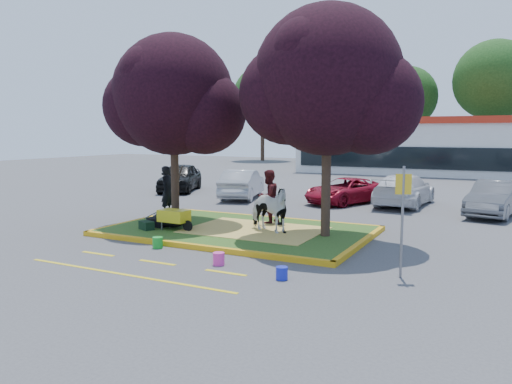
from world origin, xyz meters
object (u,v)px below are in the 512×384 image
at_px(wheelbarrow, 174,216).
at_px(car_silver, 242,184).
at_px(calf, 170,219).
at_px(sign_post, 403,209).
at_px(bucket_pink, 219,259).
at_px(handler, 168,191).
at_px(cow, 268,209).
at_px(bucket_blue, 282,273).
at_px(car_black, 180,177).
at_px(bucket_green, 158,243).

height_order(wheelbarrow, car_silver, car_silver).
height_order(calf, wheelbarrow, wheelbarrow).
distance_m(sign_post, bucket_pink, 4.54).
xyz_separation_m(handler, bucket_pink, (5.20, -4.83, -0.92)).
xyz_separation_m(cow, bucket_pink, (0.38, -3.57, -0.73)).
distance_m(bucket_blue, car_black, 17.59).
bearing_deg(car_silver, sign_post, 116.75).
relative_size(cow, calf, 1.37).
height_order(cow, bucket_blue, cow).
bearing_deg(bucket_pink, car_black, 129.10).
bearing_deg(calf, handler, 137.71).
bearing_deg(car_black, bucket_blue, -69.51).
bearing_deg(wheelbarrow, sign_post, -9.56).
xyz_separation_m(sign_post, car_black, (-14.32, 11.46, -0.78)).
bearing_deg(wheelbarrow, car_black, 127.13).
height_order(handler, wheelbarrow, handler).
bearing_deg(bucket_green, bucket_blue, -14.96).
height_order(cow, calf, cow).
distance_m(calf, handler, 2.58).
distance_m(cow, calf, 3.35).
distance_m(bucket_blue, car_silver, 13.90).
distance_m(cow, bucket_green, 3.59).
distance_m(cow, car_black, 13.17).
bearing_deg(bucket_green, cow, 52.94).
bearing_deg(cow, handler, 93.97).
bearing_deg(cow, car_black, 66.29).
bearing_deg(car_silver, bucket_blue, 105.80).
xyz_separation_m(wheelbarrow, sign_post, (7.42, -1.55, 0.96)).
bearing_deg(bucket_pink, calf, 141.47).
bearing_deg(car_silver, bucket_pink, 99.52).
relative_size(cow, sign_post, 0.69).
height_order(handler, sign_post, sign_post).
bearing_deg(bucket_blue, cow, 119.70).
height_order(sign_post, bucket_pink, sign_post).
bearing_deg(car_black, car_silver, -36.30).
bearing_deg(bucket_pink, car_silver, 116.09).
relative_size(cow, car_black, 0.38).
distance_m(cow, bucket_blue, 4.63).
distance_m(wheelbarrow, car_silver, 9.09).
bearing_deg(bucket_blue, sign_post, 30.86).
bearing_deg(bucket_green, wheelbarrow, 112.14).
bearing_deg(bucket_pink, sign_post, 13.15).
distance_m(bucket_green, car_black, 13.95).
relative_size(calf, bucket_green, 4.05).
bearing_deg(calf, bucket_pink, -29.76).
distance_m(bucket_pink, bucket_blue, 1.93).
relative_size(cow, bucket_green, 5.55).
xyz_separation_m(handler, car_silver, (-0.35, 6.49, -0.36)).
xyz_separation_m(calf, bucket_green, (1.13, -2.12, -0.27)).
relative_size(calf, bucket_pink, 4.06).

